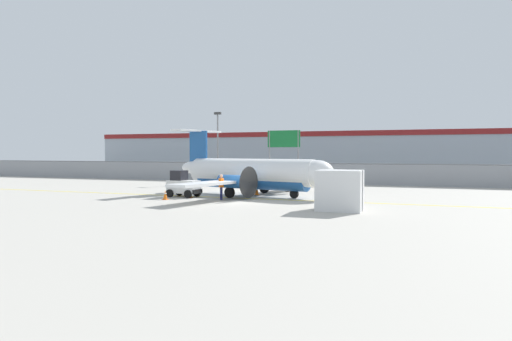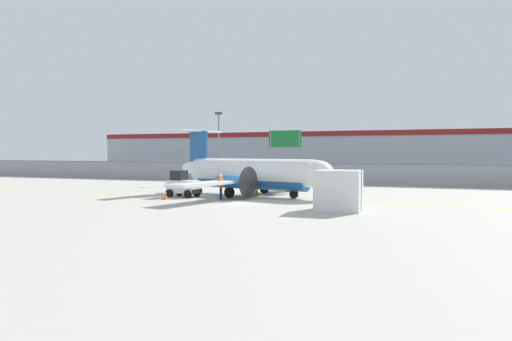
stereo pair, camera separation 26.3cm
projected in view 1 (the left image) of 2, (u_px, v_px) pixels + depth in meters
The scene contains 18 objects.
ground_plane at pixel (247, 198), 31.25m from camera, with size 140.00×140.00×0.01m.
perimeter_fence at pixel (305, 172), 46.20m from camera, with size 98.00×0.10×2.10m.
parking_lot_strip at pixel (328, 177), 57.02m from camera, with size 98.00×17.00×0.12m.
background_building at pixel (350, 152), 74.21m from camera, with size 91.00×8.10×6.50m.
commuter_airplane at pixel (254, 174), 33.11m from camera, with size 13.25×15.92×4.92m.
baggage_tug at pixel (183, 185), 32.32m from camera, with size 2.39×1.50×1.88m.
ground_crew_worker at pixel (221, 186), 30.26m from camera, with size 0.44×0.54×1.70m.
cargo_container at pixel (340, 190), 24.79m from camera, with size 2.44×2.05×2.20m.
traffic_cone_near_left at pixel (190, 193), 31.83m from camera, with size 0.36×0.36×0.64m.
traffic_cone_near_right at pixel (254, 189), 35.26m from camera, with size 0.36×0.36×0.64m.
traffic_cone_far_left at pixel (257, 191), 33.74m from camera, with size 0.36×0.36×0.64m.
traffic_cone_far_right at pixel (165, 195), 30.47m from camera, with size 0.36×0.36×0.64m.
parked_car_0 at pixel (231, 170), 59.19m from camera, with size 4.27×2.15×1.58m.
parked_car_1 at pixel (278, 171), 54.11m from camera, with size 4.22×2.03×1.58m.
parked_car_2 at pixel (370, 170), 57.21m from camera, with size 4.22×2.05×1.58m.
parked_car_3 at pixel (428, 172), 51.71m from camera, with size 4.26×2.12×1.58m.
apron_light_pole at pixel (218, 141), 46.69m from camera, with size 0.70×0.30×7.27m.
highway_sign at pixel (284, 143), 48.72m from camera, with size 3.60×0.14×5.50m.
Camera 1 is at (11.37, -27.01, 3.18)m, focal length 32.00 mm.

